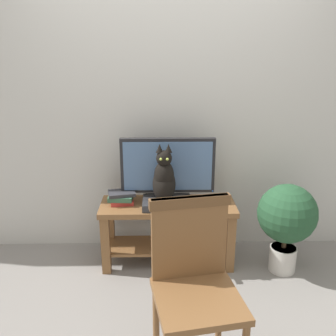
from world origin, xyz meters
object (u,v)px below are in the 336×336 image
object	(u,v)px
media_box	(164,203)
cat	(164,179)
wooden_chair	(194,275)
tv_stand	(168,223)
book_stack	(122,197)
tv	(168,169)
potted_plant	(287,218)

from	to	relation	value
media_box	cat	world-z (taller)	cat
media_box	cat	xyz separation A→B (m)	(0.00, -0.02, 0.21)
wooden_chair	tv_stand	bearing A→B (deg)	96.66
cat	wooden_chair	xyz separation A→B (m)	(0.15, -1.00, -0.21)
book_stack	tv	bearing A→B (deg)	7.08
media_box	potted_plant	xyz separation A→B (m)	(0.98, -0.10, -0.09)
potted_plant	media_box	bearing A→B (deg)	174.37
tv_stand	wooden_chair	distance (m)	1.09
wooden_chair	potted_plant	distance (m)	1.24
tv_stand	potted_plant	distance (m)	0.97
potted_plant	tv_stand	bearing A→B (deg)	171.13
tv_stand	tv	distance (m)	0.46
tv	wooden_chair	xyz separation A→B (m)	(0.12, -1.13, -0.25)
wooden_chair	book_stack	bearing A→B (deg)	115.02
wooden_chair	book_stack	xyz separation A→B (m)	(-0.51, 1.08, 0.02)
wooden_chair	potted_plant	size ratio (longest dim) A/B	1.33
tv	media_box	size ratio (longest dim) A/B	2.22
tv_stand	cat	distance (m)	0.42
potted_plant	tv	bearing A→B (deg)	167.27
media_box	book_stack	bearing A→B (deg)	168.67
tv_stand	tv	size ratio (longest dim) A/B	1.45
tv_stand	cat	size ratio (longest dim) A/B	2.33
cat	potted_plant	xyz separation A→B (m)	(0.98, -0.08, -0.30)
media_box	wooden_chair	xyz separation A→B (m)	(0.16, -1.01, 0.01)
tv_stand	potted_plant	xyz separation A→B (m)	(0.95, -0.15, 0.11)
tv_stand	media_box	size ratio (longest dim) A/B	3.21
cat	book_stack	distance (m)	0.41
tv_stand	tv	bearing A→B (deg)	89.98
tv_stand	wooden_chair	xyz separation A→B (m)	(0.12, -1.07, 0.21)
cat	book_stack	bearing A→B (deg)	166.26
tv	tv_stand	bearing A→B (deg)	-90.02
media_box	wooden_chair	world-z (taller)	wooden_chair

